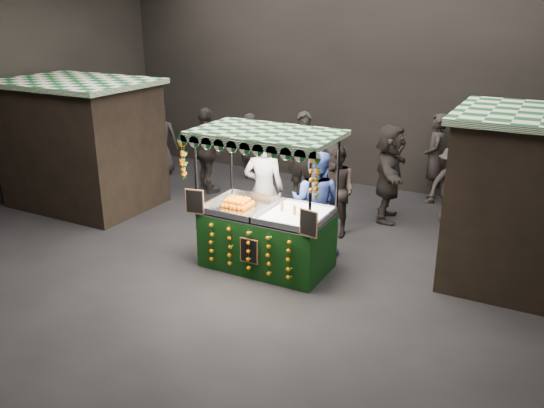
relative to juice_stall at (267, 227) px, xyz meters
The scene contains 14 objects.
ground 0.81m from the juice_stall, 168.33° to the right, with size 12.00×12.00×0.00m, color black.
market_hall 2.73m from the juice_stall, 168.33° to the right, with size 12.10×10.10×5.05m.
neighbour_stall_left 4.95m from the juice_stall, 169.29° to the left, with size 3.00×2.20×2.60m.
juice_stall is the anchor object (origin of this frame).
vendor_grey 1.12m from the juice_stall, 120.98° to the left, with size 0.81×0.66×1.93m.
vendor_blue 1.02m from the juice_stall, 62.95° to the left, with size 0.94×0.76×1.80m.
shopper_0 3.52m from the juice_stall, 105.32° to the left, with size 0.78×0.60×1.90m.
shopper_1 1.83m from the juice_stall, 75.80° to the left, with size 1.02×0.93×1.70m.
shopper_2 4.09m from the juice_stall, 137.40° to the left, with size 1.21×0.91×1.91m.
shopper_3 4.02m from the juice_stall, 57.27° to the left, with size 1.07×1.09×1.50m.
shopper_4 5.96m from the juice_stall, 144.87° to the left, with size 1.05×0.95×1.80m.
shopper_5 3.17m from the juice_stall, 70.22° to the left, with size 0.96×1.85×1.90m.
shopper_6 4.79m from the juice_stall, 70.60° to the left, with size 0.59×0.77×1.90m.
shopper_7 4.86m from the juice_stall, 123.03° to the left, with size 0.66×0.50×1.62m.
Camera 1 is at (4.37, -7.16, 4.04)m, focal length 37.16 mm.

